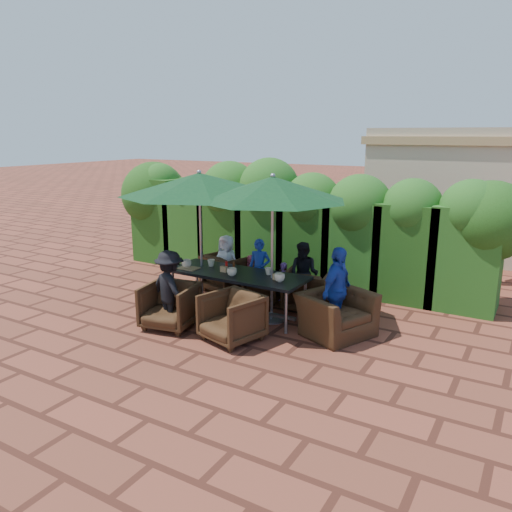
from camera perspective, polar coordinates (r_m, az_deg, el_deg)
The scene contains 32 objects.
ground at distance 8.90m, azimuth -2.96°, elevation -6.34°, with size 80.00×80.00×0.00m, color brown.
dining_table at distance 8.57m, azimuth -2.19°, elevation -2.39°, with size 2.46×0.90×0.75m.
umbrella_left at distance 8.77m, azimuth -6.49°, elevation 8.16°, with size 2.79×2.79×2.46m.
umbrella_right at distance 7.97m, azimuth 1.91°, elevation 7.67°, with size 2.42×2.42×2.46m.
chair_far_left at distance 9.93m, azimuth -3.31°, elevation -1.68°, with size 0.80×0.75×0.83m, color black.
chair_far_mid at distance 9.40m, azimuth 1.01°, elevation -3.01°, with size 0.67×0.63×0.69m, color black.
chair_far_right at distance 8.93m, azimuth 5.90°, elevation -3.64°, with size 0.77×0.72×0.79m, color black.
chair_near_left at distance 8.18m, azimuth -9.85°, elevation -5.39°, with size 0.78×0.73×0.80m, color black.
chair_near_right at distance 7.57m, azimuth -2.79°, elevation -6.77°, with size 0.79×0.74×0.81m, color black.
chair_end_right at distance 7.86m, azimuth 9.19°, elevation -5.78°, with size 1.04×0.68×0.91m, color black.
adult_far_left at distance 9.87m, azimuth -3.39°, elevation -0.86°, with size 0.56×0.33×1.14m, color white.
adult_far_mid at distance 9.36m, azimuth 0.39°, elevation -1.57°, with size 0.42×0.34×1.16m, color #1D3BA2.
adult_far_right at distance 9.10m, azimuth 5.50°, elevation -2.06°, with size 0.56×0.34×1.17m, color black.
adult_near_left at distance 8.16m, azimuth -9.79°, elevation -3.74°, with size 0.81×0.37×1.27m, color black.
adult_end_right at distance 7.84m, azimuth 9.24°, elevation -3.96°, with size 0.82×0.41×1.39m, color #1D3BA2.
child_left at distance 9.78m, azimuth -0.75°, elevation -2.11°, with size 0.28×0.22×0.76m, color #D1495C.
child_right at distance 9.29m, azimuth 3.09°, elevation -3.02°, with size 0.27×0.22×0.75m, color #744391.
pedestrian_a at distance 11.60m, azimuth 15.81°, elevation 2.54°, with size 1.68×0.60×1.80m, color #27902B.
pedestrian_b at distance 11.84m, azimuth 18.10°, elevation 2.00°, with size 0.75×0.46×1.56m, color #D1495C.
pedestrian_c at distance 11.42m, azimuth 25.14°, elevation 1.66°, with size 1.17×0.54×1.84m, color gray.
cup_a at distance 8.93m, azimuth -7.94°, elevation -0.87°, with size 0.18×0.18×0.14m, color beige.
cup_b at distance 8.96m, azimuth -5.14°, elevation -0.79°, with size 0.13×0.13×0.13m, color beige.
cup_c at distance 8.35m, azimuth -2.78°, elevation -1.83°, with size 0.17×0.17×0.13m, color beige.
cup_d at distance 8.40m, azimuth 1.45°, elevation -1.75°, with size 0.13×0.13×0.12m, color beige.
cup_e at distance 8.02m, azimuth 2.72°, elevation -2.48°, with size 0.17×0.17×0.14m, color beige.
ketchup_bottle at distance 8.63m, azimuth -3.38°, elevation -1.18°, with size 0.04×0.04×0.17m, color #B20C0A.
sauce_bottle at distance 8.59m, azimuth -2.54°, elevation -1.24°, with size 0.04×0.04×0.17m, color #4C230C.
serving_tray at distance 8.87m, azimuth -7.69°, elevation -1.38°, with size 0.35×0.25×0.02m, color #967249.
number_block_left at distance 8.58m, azimuth -3.69°, elevation -1.51°, with size 0.12×0.06×0.10m, color tan.
number_block_right at distance 8.12m, azimuth 2.37°, elevation -2.40°, with size 0.12×0.06×0.10m, color tan.
hedge_wall at distance 10.55m, azimuth 3.49°, elevation 4.50°, with size 9.10×1.60×2.58m.
building at distance 14.07m, azimuth 25.88°, elevation 6.51°, with size 6.20×3.08×3.20m.
Camera 1 is at (4.62, -6.96, 3.07)m, focal length 35.00 mm.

